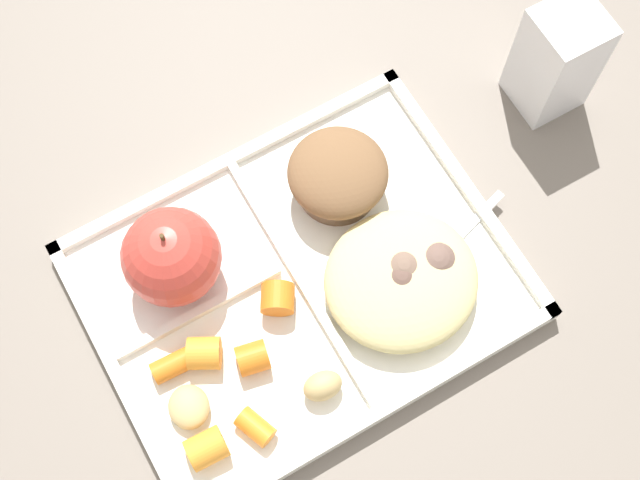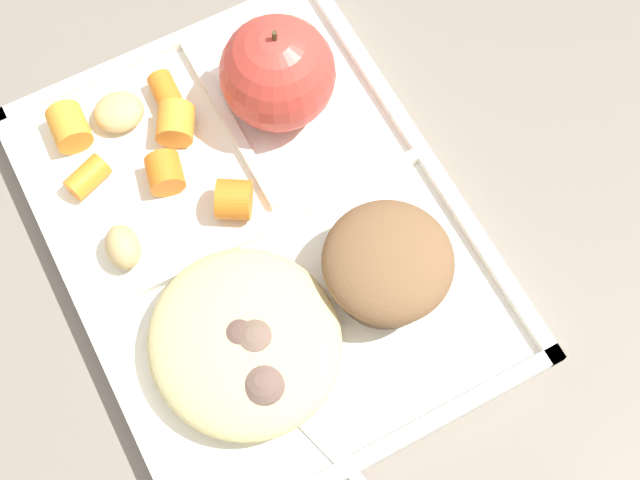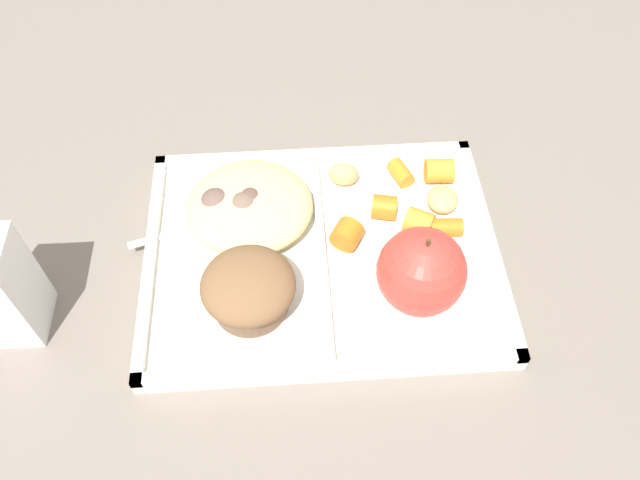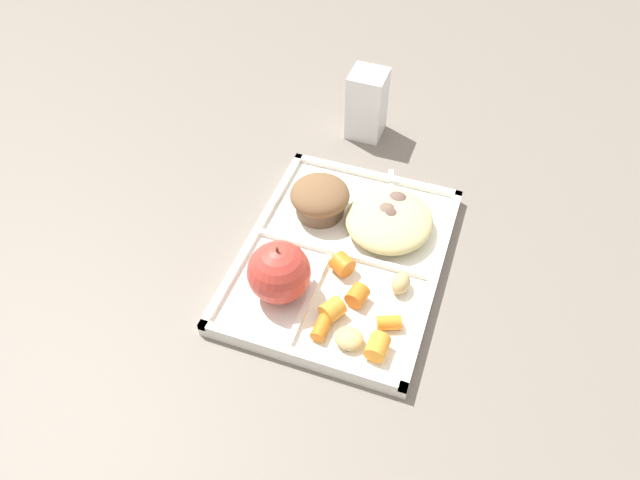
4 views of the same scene
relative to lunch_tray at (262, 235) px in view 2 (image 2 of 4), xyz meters
The scene contains 18 objects.
ground 0.01m from the lunch_tray, 12.57° to the right, with size 6.00×6.00×0.00m, color slate.
lunch_tray is the anchor object (origin of this frame).
green_apple 0.11m from the lunch_tray, 145.88° to the left, with size 0.08×0.08×0.09m.
bran_muffin 0.10m from the lunch_tray, 39.22° to the left, with size 0.09×0.09×0.05m.
carrot_slice_back 0.10m from the lunch_tray, 169.37° to the right, with size 0.03×0.03×0.03m, color orange.
carrot_slice_near_corner 0.03m from the lunch_tray, 162.25° to the right, with size 0.03×0.03×0.02m, color orange.
carrot_slice_edge 0.13m from the lunch_tray, 135.20° to the right, with size 0.02×0.02×0.03m, color orange.
carrot_slice_large 0.16m from the lunch_tray, 146.67° to the right, with size 0.03×0.03×0.03m, color orange.
carrot_slice_center 0.13m from the lunch_tray, behind, with size 0.02×0.02×0.03m, color orange.
carrot_slice_small 0.08m from the lunch_tray, 148.13° to the right, with size 0.02×0.02×0.02m, color orange.
potato_chunk_browned 0.09m from the lunch_tray, 107.96° to the right, with size 0.03×0.02×0.03m, color tan.
potato_chunk_corner 0.14m from the lunch_tray, 158.78° to the right, with size 0.04×0.03×0.02m, color tan.
egg_noodle_pile 0.09m from the lunch_tray, 33.27° to the right, with size 0.13×0.12×0.04m, color #D6C684.
meatball_side 0.08m from the lunch_tray, 33.35° to the right, with size 0.03×0.03×0.03m, color brown.
meatball_front 0.09m from the lunch_tray, 34.57° to the right, with size 0.04×0.04×0.04m, color brown.
meatball_center 0.09m from the lunch_tray, 28.37° to the right, with size 0.04×0.04×0.04m, color #755B4C.
meatball_back 0.12m from the lunch_tray, 25.20° to the right, with size 0.04×0.04×0.04m, color brown.
plastic_fork 0.12m from the lunch_tray, 19.97° to the right, with size 0.14×0.05×0.00m.
Camera 2 is at (0.23, -0.08, 0.58)m, focal length 50.52 mm.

